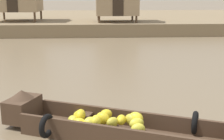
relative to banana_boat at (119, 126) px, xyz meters
name	(u,v)px	position (x,y,z in m)	size (l,w,h in m)	color
ground_plane	(109,69)	(0.14, 6.41, -0.30)	(300.00, 300.00, 0.00)	#726047
riverbank_strip	(99,20)	(0.14, 25.83, 0.17)	(160.00, 20.00, 0.94)	#7F6B4C
banana_boat	(119,126)	(0.00, 0.00, 0.00)	(5.43, 2.95, 0.85)	#473323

